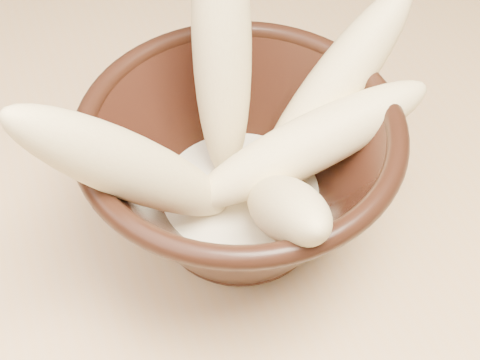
# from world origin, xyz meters

# --- Properties ---
(table) EXTENTS (1.20, 0.80, 0.75)m
(table) POSITION_xyz_m (0.00, 0.00, 0.67)
(table) COLOR tan
(table) RESTS_ON ground
(bowl) EXTENTS (0.23, 0.23, 0.13)m
(bowl) POSITION_xyz_m (0.01, -0.16, 0.82)
(bowl) COLOR black
(bowl) RESTS_ON table
(milk_puddle) EXTENTS (0.13, 0.13, 0.02)m
(milk_puddle) POSITION_xyz_m (0.01, -0.16, 0.79)
(milk_puddle) COLOR beige
(milk_puddle) RESTS_ON bowl
(banana_upright) EXTENTS (0.08, 0.13, 0.22)m
(banana_upright) POSITION_xyz_m (0.01, -0.10, 0.90)
(banana_upright) COLOR #D6B97E
(banana_upright) RESTS_ON bowl
(banana_left) EXTENTS (0.17, 0.06, 0.18)m
(banana_left) POSITION_xyz_m (-0.07, -0.17, 0.88)
(banana_left) COLOR #D6B97E
(banana_left) RESTS_ON bowl
(banana_right) EXTENTS (0.18, 0.10, 0.15)m
(banana_right) POSITION_xyz_m (0.09, -0.13, 0.86)
(banana_right) COLOR #D6B97E
(banana_right) RESTS_ON bowl
(banana_across) EXTENTS (0.19, 0.04, 0.10)m
(banana_across) POSITION_xyz_m (0.05, -0.17, 0.85)
(banana_across) COLOR #D6B97E
(banana_across) RESTS_ON bowl
(banana_front) EXTENTS (0.06, 0.14, 0.13)m
(banana_front) POSITION_xyz_m (0.01, -0.22, 0.85)
(banana_front) COLOR #D6B97E
(banana_front) RESTS_ON bowl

